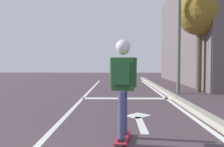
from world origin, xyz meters
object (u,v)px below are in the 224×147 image
Objects in this scene: traffic_signal_mast at (152,5)px; roadside_tree at (200,14)px; skater at (123,76)px; skateboard at (123,137)px.

traffic_signal_mast is 2.30m from roadside_tree.
roadside_tree is (3.62, 6.85, 2.41)m from skater.
skater is 0.30× the size of traffic_signal_mast.
traffic_signal_mast reaches higher than skater.
skateboard is 0.17× the size of roadside_tree.
traffic_signal_mast is at bearing -165.17° from roadside_tree.
skater is (-0.00, -0.02, 1.04)m from skateboard.
roadside_tree reaches higher than skateboard.
skater is 8.12m from roadside_tree.
skateboard is 1.04m from skater.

